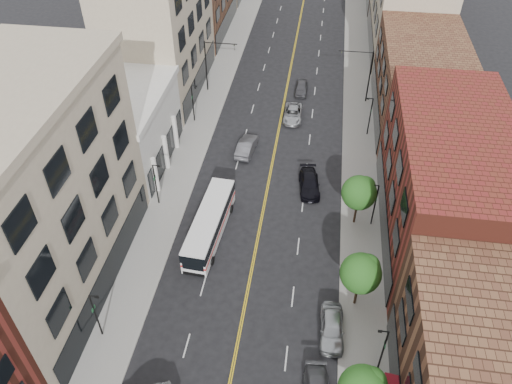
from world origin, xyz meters
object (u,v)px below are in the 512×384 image
at_px(car_lane_a, 309,184).
at_px(car_lane_c, 301,88).
at_px(car_lane_b, 293,114).
at_px(city_bus, 210,223).
at_px(car_parked_far, 332,328).
at_px(car_lane_behind, 247,146).

xyz_separation_m(car_lane_a, car_lane_c, (-2.38, 20.65, -0.03)).
bearing_deg(car_lane_b, city_bus, -106.16).
distance_m(city_bus, car_parked_far, 15.41).
relative_size(city_bus, car_lane_c, 2.60).
distance_m(car_lane_behind, car_lane_a, 9.69).
bearing_deg(city_bus, car_lane_behind, 88.26).
height_order(car_lane_behind, car_lane_c, car_lane_behind).
relative_size(city_bus, car_lane_behind, 2.22).
distance_m(car_parked_far, car_lane_behind, 25.97).
xyz_separation_m(city_bus, car_lane_behind, (1.38, 14.13, -0.81)).
bearing_deg(car_lane_a, car_lane_b, 94.43).
bearing_deg(car_lane_a, car_lane_behind, 135.63).
relative_size(car_parked_far, car_lane_a, 0.93).
bearing_deg(car_parked_far, car_lane_b, 98.88).
bearing_deg(city_bus, car_lane_b, 78.30).
height_order(car_parked_far, car_lane_a, car_parked_far).
xyz_separation_m(city_bus, car_lane_a, (9.16, 8.35, -0.88)).
xyz_separation_m(car_lane_behind, car_lane_c, (5.40, 14.87, -0.10)).
relative_size(car_lane_behind, car_lane_a, 0.96).
distance_m(city_bus, car_lane_a, 12.42).
bearing_deg(city_bus, car_parked_far, -34.47).
height_order(car_parked_far, car_lane_behind, car_parked_far).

